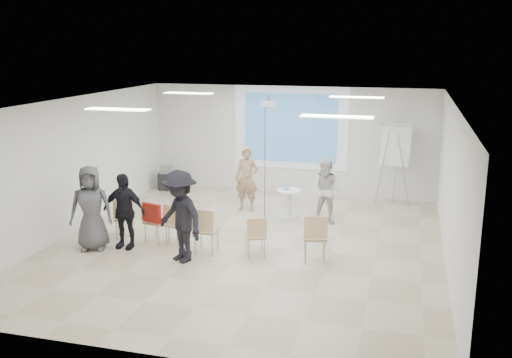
% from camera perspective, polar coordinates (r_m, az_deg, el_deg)
% --- Properties ---
extents(floor, '(8.00, 9.00, 0.10)m').
position_cam_1_polar(floor, '(12.11, -0.99, -6.85)').
color(floor, beige).
rests_on(floor, ground).
extents(ceiling, '(8.00, 9.00, 0.10)m').
position_cam_1_polar(ceiling, '(11.40, -1.05, 7.91)').
color(ceiling, white).
rests_on(ceiling, wall_back).
extents(wall_back, '(8.00, 0.10, 3.00)m').
position_cam_1_polar(wall_back, '(15.99, 3.50, 3.91)').
color(wall_back, silver).
rests_on(wall_back, floor).
extents(wall_left, '(0.10, 9.00, 3.00)m').
position_cam_1_polar(wall_left, '(13.33, -18.00, 1.33)').
color(wall_left, silver).
rests_on(wall_left, floor).
extents(wall_right, '(0.10, 9.00, 3.00)m').
position_cam_1_polar(wall_right, '(11.26, 19.20, -0.94)').
color(wall_right, silver).
rests_on(wall_right, floor).
extents(projection_halo, '(3.20, 0.01, 2.30)m').
position_cam_1_polar(projection_halo, '(15.88, 3.47, 5.12)').
color(projection_halo, silver).
rests_on(projection_halo, wall_back).
extents(projection_image, '(2.60, 0.01, 1.90)m').
position_cam_1_polar(projection_image, '(15.86, 3.46, 5.11)').
color(projection_image, '#3576B7').
rests_on(projection_image, wall_back).
extents(pedestal_table, '(0.59, 0.59, 0.72)m').
position_cam_1_polar(pedestal_table, '(13.83, 3.31, -2.30)').
color(pedestal_table, silver).
rests_on(pedestal_table, floor).
extents(player_left, '(0.68, 0.46, 1.85)m').
position_cam_1_polar(player_left, '(14.33, -0.92, 0.45)').
color(player_left, tan).
rests_on(player_left, floor).
extents(player_right, '(0.91, 0.77, 1.73)m').
position_cam_1_polar(player_right, '(13.37, 7.09, -0.87)').
color(player_right, silver).
rests_on(player_right, floor).
extents(controller_left, '(0.04, 0.13, 0.04)m').
position_cam_1_polar(controller_left, '(14.46, 0.03, 1.76)').
color(controller_left, white).
rests_on(controller_left, player_left).
extents(controller_right, '(0.05, 0.11, 0.04)m').
position_cam_1_polar(controller_right, '(13.56, 6.52, 0.67)').
color(controller_right, silver).
rests_on(controller_right, player_right).
extents(chair_far_left, '(0.55, 0.57, 0.89)m').
position_cam_1_polar(chair_far_left, '(12.67, -13.06, -3.53)').
color(chair_far_left, tan).
rests_on(chair_far_left, floor).
extents(chair_left_mid, '(0.54, 0.56, 0.93)m').
position_cam_1_polar(chair_left_mid, '(12.20, -10.15, -3.93)').
color(chair_left_mid, tan).
rests_on(chair_left_mid, floor).
extents(chair_left_inner, '(0.53, 0.56, 0.89)m').
position_cam_1_polar(chair_left_inner, '(12.03, -8.12, -4.23)').
color(chair_left_inner, tan).
rests_on(chair_left_inner, floor).
extents(chair_center, '(0.45, 0.49, 0.95)m').
position_cam_1_polar(chair_center, '(11.45, -5.13, -4.86)').
color(chair_center, tan).
rests_on(chair_center, floor).
extents(chair_right_inner, '(0.52, 0.54, 0.83)m').
position_cam_1_polar(chair_right_inner, '(11.28, 0.01, -5.49)').
color(chair_right_inner, tan).
rests_on(chair_right_inner, floor).
extents(chair_right_far, '(0.54, 0.57, 0.96)m').
position_cam_1_polar(chair_right_far, '(11.06, 5.94, -5.54)').
color(chair_right_far, tan).
rests_on(chair_right_far, floor).
extents(red_jacket, '(0.43, 0.20, 0.40)m').
position_cam_1_polar(red_jacket, '(12.02, -10.39, -3.36)').
color(red_jacket, maroon).
rests_on(red_jacket, chair_left_mid).
extents(laptop, '(0.38, 0.33, 0.03)m').
position_cam_1_polar(laptop, '(12.11, -7.83, -4.33)').
color(laptop, black).
rests_on(laptop, chair_left_inner).
extents(audience_left, '(1.06, 0.65, 1.81)m').
position_cam_1_polar(audience_left, '(12.00, -13.11, -2.59)').
color(audience_left, black).
rests_on(audience_left, floor).
extents(audience_mid, '(1.51, 1.31, 2.06)m').
position_cam_1_polar(audience_mid, '(11.03, -7.61, -3.12)').
color(audience_mid, black).
rests_on(audience_mid, floor).
extents(audience_outer, '(1.11, 0.91, 1.97)m').
position_cam_1_polar(audience_outer, '(12.07, -16.20, -2.32)').
color(audience_outer, '#535257').
rests_on(audience_outer, floor).
extents(flipchart_easel, '(0.90, 0.70, 2.14)m').
position_cam_1_polar(flipchart_easel, '(15.09, 13.78, 3.26)').
color(flipchart_easel, gray).
rests_on(flipchart_easel, floor).
extents(av_cart, '(0.51, 0.44, 0.68)m').
position_cam_1_polar(av_cart, '(16.69, -8.93, 0.02)').
color(av_cart, black).
rests_on(av_cart, floor).
extents(ceiling_projector, '(0.30, 0.25, 3.00)m').
position_cam_1_polar(ceiling_projector, '(12.85, 1.24, 6.92)').
color(ceiling_projector, white).
rests_on(ceiling_projector, ceiling).
extents(fluor_panel_nw, '(1.20, 0.30, 0.02)m').
position_cam_1_polar(fluor_panel_nw, '(13.94, -6.75, 8.52)').
color(fluor_panel_nw, white).
rests_on(fluor_panel_nw, ceiling).
extents(fluor_panel_ne, '(1.20, 0.30, 0.02)m').
position_cam_1_polar(fluor_panel_ne, '(13.01, 10.03, 8.05)').
color(fluor_panel_ne, white).
rests_on(fluor_panel_ne, ceiling).
extents(fluor_panel_sw, '(1.20, 0.30, 0.02)m').
position_cam_1_polar(fluor_panel_sw, '(10.79, -13.66, 6.78)').
color(fluor_panel_sw, white).
rests_on(fluor_panel_sw, ceiling).
extents(fluor_panel_se, '(1.20, 0.30, 0.02)m').
position_cam_1_polar(fluor_panel_se, '(9.55, 8.08, 6.20)').
color(fluor_panel_se, white).
rests_on(fluor_panel_se, ceiling).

